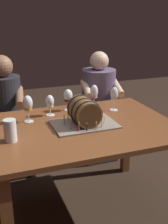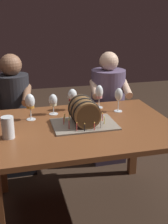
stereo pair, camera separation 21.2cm
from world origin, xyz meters
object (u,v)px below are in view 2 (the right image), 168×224
wine_glass_empty (119,95)px  dining_table (82,138)px  wine_glass_amber (30,103)px  barrel_cake (84,113)px  person_seated_left (15,121)px  wine_glass_red (72,96)px  beer_pint (8,128)px  wine_glass_rose (99,93)px  wine_glass_white (53,101)px  person_seated_right (107,112)px

wine_glass_empty → dining_table: bearing=-148.4°
dining_table → wine_glass_amber: (-0.36, 0.21, 0.24)m
barrel_cake → person_seated_left: bearing=121.6°
wine_glass_red → wine_glass_empty: (0.36, -0.14, 0.02)m
beer_pint → wine_glass_red: bearing=40.6°
wine_glass_rose → wine_glass_empty: same height
person_seated_left → wine_glass_rose: bearing=-31.5°
wine_glass_amber → person_seated_left: person_seated_left is taller
dining_table → wine_glass_red: wine_glass_red is taller
dining_table → beer_pint: bearing=-169.7°
wine_glass_red → person_seated_left: 0.73m
dining_table → person_seated_left: 0.93m
person_seated_left → beer_pint: bearing=-93.5°
wine_glass_rose → beer_pint: wine_glass_rose is taller
barrel_cake → wine_glass_empty: barrel_cake is taller
wine_glass_amber → wine_glass_white: (0.19, 0.08, -0.03)m
person_seated_left → wine_glass_white: bearing=-58.8°
wine_glass_red → person_seated_left: bearing=137.9°
wine_glass_empty → wine_glass_red: bearing=159.1°
beer_pint → wine_glass_rose: bearing=30.6°
person_seated_right → wine_glass_empty: bearing=-100.7°
wine_glass_rose → wine_glass_empty: 0.18m
dining_table → person_seated_left: bearing=120.8°
person_seated_right → wine_glass_red: bearing=-137.1°
wine_glass_amber → wine_glass_red: size_ratio=1.13×
wine_glass_amber → beer_pint: bearing=-119.3°
barrel_cake → person_seated_right: size_ratio=0.40×
wine_glass_red → person_seated_right: bearing=42.9°
dining_table → wine_glass_empty: wine_glass_empty is taller
wine_glass_white → beer_pint: (-0.36, -0.39, -0.04)m
beer_pint → person_seated_left: bearing=86.5°
dining_table → wine_glass_red: (0.01, 0.36, 0.22)m
dining_table → person_seated_right: 0.93m
wine_glass_amber → person_seated_left: 0.70m
dining_table → wine_glass_amber: 0.48m
wine_glass_white → person_seated_left: bearing=121.2°
dining_table → wine_glass_amber: bearing=149.4°
dining_table → barrel_cake: bearing=14.3°
wine_glass_amber → wine_glass_empty: 0.72m
barrel_cake → wine_glass_rose: 0.42m
barrel_cake → wine_glass_white: (-0.18, 0.29, 0.02)m
dining_table → barrel_cake: (0.01, 0.00, 0.19)m
wine_glass_empty → beer_pint: wine_glass_empty is taller
wine_glass_rose → beer_pint: bearing=-149.4°
wine_glass_empty → beer_pint: 0.95m
wine_glass_rose → beer_pint: (-0.77, -0.45, -0.06)m
wine_glass_white → person_seated_left: size_ratio=0.14×
dining_table → wine_glass_white: (-0.17, 0.29, 0.21)m
barrel_cake → person_seated_left: (-0.49, 0.79, -0.31)m
person_seated_left → person_seated_right: 0.95m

